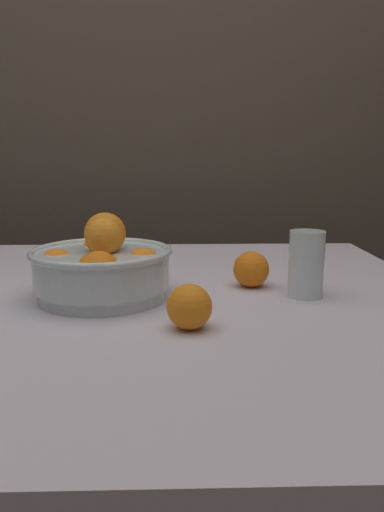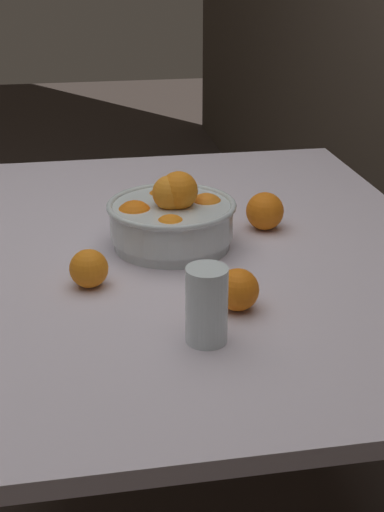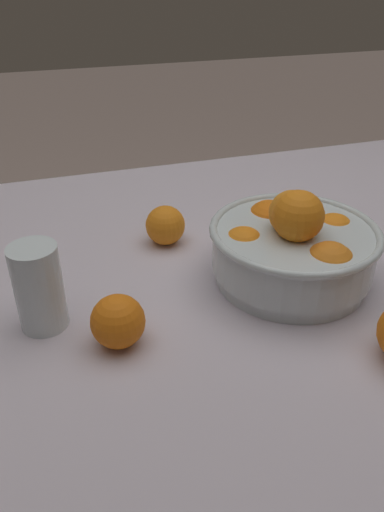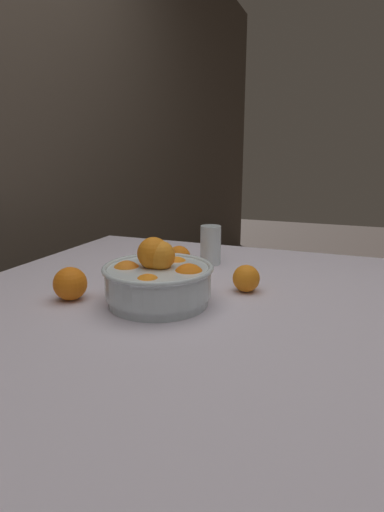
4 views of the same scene
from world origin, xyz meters
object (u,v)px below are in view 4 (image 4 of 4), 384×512
(orange_loose_front, at_px, (70,284))
(orange_loose_aside, at_px, (179,257))
(juice_glass, at_px, (211,247))
(fruit_bowl, at_px, (159,280))
(orange_loose_near_bowl, at_px, (246,278))

(orange_loose_front, distance_m, orange_loose_aside, 0.36)
(juice_glass, xyz_separation_m, orange_loose_front, (-0.43, 0.21, -0.01))
(fruit_bowl, bearing_deg, orange_loose_near_bowl, -47.59)
(fruit_bowl, relative_size, orange_loose_aside, 3.60)
(juice_glass, distance_m, orange_loose_front, 0.47)
(fruit_bowl, distance_m, juice_glass, 0.37)
(fruit_bowl, xyz_separation_m, orange_loose_aside, (0.28, 0.07, -0.02))
(juice_glass, relative_size, orange_loose_front, 1.53)
(orange_loose_near_bowl, distance_m, orange_loose_aside, 0.27)
(fruit_bowl, distance_m, orange_loose_front, 0.21)
(orange_loose_near_bowl, bearing_deg, orange_loose_aside, 61.89)
(juice_glass, relative_size, orange_loose_near_bowl, 1.77)
(fruit_bowl, height_order, orange_loose_near_bowl, fruit_bowl)
(juice_glass, xyz_separation_m, orange_loose_near_bowl, (-0.22, -0.17, -0.02))
(orange_loose_aside, bearing_deg, juice_glass, -37.75)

